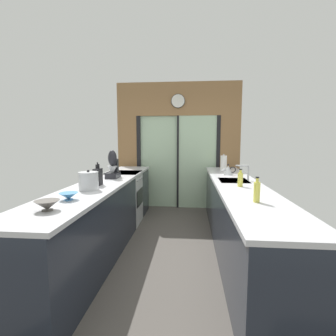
{
  "coord_description": "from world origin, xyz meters",
  "views": [
    {
      "loc": [
        0.28,
        -3.02,
        1.5
      ],
      "look_at": [
        -0.07,
        0.73,
        1.07
      ],
      "focal_mm": 26.69,
      "sensor_mm": 36.0,
      "label": 1
    }
  ],
  "objects_px": {
    "mixing_bowl_far": "(69,196)",
    "oven_range": "(124,198)",
    "stock_pot": "(89,181)",
    "knife_block": "(98,177)",
    "paper_towel_roll": "(224,163)",
    "mixing_bowl_near": "(47,205)",
    "kettle": "(228,170)",
    "soap_bottle_far": "(240,179)",
    "stand_mixer": "(113,167)",
    "soap_bottle_near": "(257,192)"
  },
  "relations": [
    {
      "from": "paper_towel_roll",
      "to": "soap_bottle_far",
      "type": "bearing_deg",
      "value": -90.0
    },
    {
      "from": "mixing_bowl_near",
      "to": "mixing_bowl_far",
      "type": "xyz_separation_m",
      "value": [
        0.0,
        0.36,
        -0.01
      ]
    },
    {
      "from": "oven_range",
      "to": "paper_towel_roll",
      "type": "xyz_separation_m",
      "value": [
        1.8,
        0.43,
        0.6
      ]
    },
    {
      "from": "stand_mixer",
      "to": "kettle",
      "type": "xyz_separation_m",
      "value": [
        1.78,
        0.48,
        -0.08
      ]
    },
    {
      "from": "stock_pot",
      "to": "stand_mixer",
      "type": "bearing_deg",
      "value": 90.0
    },
    {
      "from": "soap_bottle_far",
      "to": "paper_towel_roll",
      "type": "bearing_deg",
      "value": 90.0
    },
    {
      "from": "stock_pot",
      "to": "soap_bottle_near",
      "type": "distance_m",
      "value": 1.83
    },
    {
      "from": "paper_towel_roll",
      "to": "mixing_bowl_near",
      "type": "bearing_deg",
      "value": -122.36
    },
    {
      "from": "soap_bottle_near",
      "to": "paper_towel_roll",
      "type": "bearing_deg",
      "value": 90.0
    },
    {
      "from": "mixing_bowl_far",
      "to": "knife_block",
      "type": "height_order",
      "value": "knife_block"
    },
    {
      "from": "soap_bottle_near",
      "to": "soap_bottle_far",
      "type": "relative_size",
      "value": 1.08
    },
    {
      "from": "mixing_bowl_far",
      "to": "stand_mixer",
      "type": "bearing_deg",
      "value": 90.0
    },
    {
      "from": "mixing_bowl_near",
      "to": "soap_bottle_near",
      "type": "bearing_deg",
      "value": 13.81
    },
    {
      "from": "mixing_bowl_far",
      "to": "paper_towel_roll",
      "type": "relative_size",
      "value": 0.57
    },
    {
      "from": "mixing_bowl_far",
      "to": "stand_mixer",
      "type": "height_order",
      "value": "stand_mixer"
    },
    {
      "from": "soap_bottle_near",
      "to": "paper_towel_roll",
      "type": "xyz_separation_m",
      "value": [
        0.0,
        2.37,
        0.04
      ]
    },
    {
      "from": "soap_bottle_far",
      "to": "soap_bottle_near",
      "type": "bearing_deg",
      "value": -90.0
    },
    {
      "from": "oven_range",
      "to": "mixing_bowl_far",
      "type": "distance_m",
      "value": 2.08
    },
    {
      "from": "stock_pot",
      "to": "oven_range",
      "type": "bearing_deg",
      "value": 90.69
    },
    {
      "from": "mixing_bowl_near",
      "to": "knife_block",
      "type": "xyz_separation_m",
      "value": [
        0.0,
        1.13,
        0.06
      ]
    },
    {
      "from": "mixing_bowl_near",
      "to": "kettle",
      "type": "xyz_separation_m",
      "value": [
        1.78,
        2.23,
        0.03
      ]
    },
    {
      "from": "mixing_bowl_far",
      "to": "oven_range",
      "type": "bearing_deg",
      "value": 90.52
    },
    {
      "from": "soap_bottle_far",
      "to": "paper_towel_roll",
      "type": "relative_size",
      "value": 0.71
    },
    {
      "from": "kettle",
      "to": "soap_bottle_near",
      "type": "bearing_deg",
      "value": -90.06
    },
    {
      "from": "oven_range",
      "to": "mixing_bowl_far",
      "type": "relative_size",
      "value": 5.2
    },
    {
      "from": "stock_pot",
      "to": "soap_bottle_near",
      "type": "bearing_deg",
      "value": -12.77
    },
    {
      "from": "mixing_bowl_near",
      "to": "paper_towel_roll",
      "type": "relative_size",
      "value": 0.64
    },
    {
      "from": "mixing_bowl_near",
      "to": "paper_towel_roll",
      "type": "bearing_deg",
      "value": 57.64
    },
    {
      "from": "mixing_bowl_near",
      "to": "soap_bottle_far",
      "type": "relative_size",
      "value": 0.9
    },
    {
      "from": "oven_range",
      "to": "stand_mixer",
      "type": "xyz_separation_m",
      "value": [
        0.02,
        -0.63,
        0.63
      ]
    },
    {
      "from": "stand_mixer",
      "to": "soap_bottle_near",
      "type": "relative_size",
      "value": 1.76
    },
    {
      "from": "kettle",
      "to": "paper_towel_roll",
      "type": "height_order",
      "value": "paper_towel_roll"
    },
    {
      "from": "mixing_bowl_near",
      "to": "stock_pot",
      "type": "bearing_deg",
      "value": 90.0
    },
    {
      "from": "knife_block",
      "to": "stand_mixer",
      "type": "xyz_separation_m",
      "value": [
        -0.0,
        0.62,
        0.05
      ]
    },
    {
      "from": "mixing_bowl_near",
      "to": "mixing_bowl_far",
      "type": "height_order",
      "value": "mixing_bowl_near"
    },
    {
      "from": "stand_mixer",
      "to": "kettle",
      "type": "relative_size",
      "value": 1.81
    },
    {
      "from": "kettle",
      "to": "soap_bottle_near",
      "type": "height_order",
      "value": "soap_bottle_near"
    },
    {
      "from": "kettle",
      "to": "soap_bottle_far",
      "type": "relative_size",
      "value": 1.06
    },
    {
      "from": "kettle",
      "to": "paper_towel_roll",
      "type": "xyz_separation_m",
      "value": [
        -0.0,
        0.58,
        0.06
      ]
    },
    {
      "from": "mixing_bowl_near",
      "to": "soap_bottle_far",
      "type": "height_order",
      "value": "soap_bottle_far"
    },
    {
      "from": "oven_range",
      "to": "paper_towel_roll",
      "type": "distance_m",
      "value": 1.94
    },
    {
      "from": "mixing_bowl_near",
      "to": "soap_bottle_near",
      "type": "xyz_separation_m",
      "value": [
        1.78,
        0.44,
        0.06
      ]
    },
    {
      "from": "oven_range",
      "to": "stock_pot",
      "type": "distance_m",
      "value": 1.64
    },
    {
      "from": "knife_block",
      "to": "paper_towel_roll",
      "type": "relative_size",
      "value": 0.95
    },
    {
      "from": "stand_mixer",
      "to": "soap_bottle_near",
      "type": "bearing_deg",
      "value": -36.41
    },
    {
      "from": "oven_range",
      "to": "stand_mixer",
      "type": "distance_m",
      "value": 0.89
    },
    {
      "from": "mixing_bowl_far",
      "to": "soap_bottle_far",
      "type": "distance_m",
      "value": 1.97
    },
    {
      "from": "mixing_bowl_near",
      "to": "knife_block",
      "type": "height_order",
      "value": "knife_block"
    },
    {
      "from": "mixing_bowl_near",
      "to": "knife_block",
      "type": "relative_size",
      "value": 0.67
    },
    {
      "from": "knife_block",
      "to": "paper_towel_roll",
      "type": "distance_m",
      "value": 2.44
    }
  ]
}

